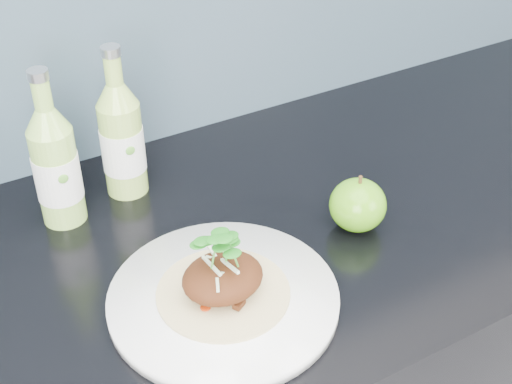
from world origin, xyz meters
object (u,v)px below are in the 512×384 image
(dinner_plate, at_px, (223,299))
(cider_bottle_left, at_px, (56,166))
(cider_bottle_right, at_px, (122,139))
(green_apple, at_px, (358,205))

(dinner_plate, xyz_separation_m, cider_bottle_left, (-0.11, 0.26, 0.08))
(cider_bottle_left, relative_size, cider_bottle_right, 1.00)
(green_apple, distance_m, cider_bottle_right, 0.34)
(dinner_plate, distance_m, cider_bottle_left, 0.29)
(green_apple, distance_m, cider_bottle_left, 0.41)
(dinner_plate, height_order, cider_bottle_right, cider_bottle_right)
(green_apple, relative_size, cider_bottle_right, 0.45)
(dinner_plate, bearing_deg, cider_bottle_right, 92.07)
(cider_bottle_left, height_order, cider_bottle_right, same)
(dinner_plate, xyz_separation_m, cider_bottle_right, (-0.01, 0.28, 0.08))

